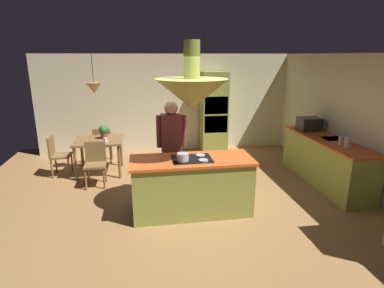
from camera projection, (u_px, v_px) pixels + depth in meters
The scene contains 19 objects.
ground at pixel (190, 206), 5.44m from camera, with size 8.16×8.16×0.00m, color #9E7042.
wall_back at pixel (170, 103), 8.37m from camera, with size 6.80×0.10×2.55m, color beige.
wall_right at pixel (356, 123), 5.97m from camera, with size 0.10×7.20×2.55m, color beige.
kitchen_island at pixel (192, 186), 5.12m from camera, with size 1.96×0.79×0.95m.
counter_run_right at pixel (325, 161), 6.32m from camera, with size 0.73×2.47×0.93m.
oven_tower at pixel (214, 113), 8.21m from camera, with size 0.66×0.62×2.11m.
dining_table at pixel (99, 144), 6.80m from camera, with size 1.00×0.89×0.76m.
person_at_island at pixel (172, 143), 5.56m from camera, with size 0.53×0.23×1.76m.
range_hood at pixel (192, 92), 4.71m from camera, with size 1.10×1.10×1.00m.
pendant_light_over_table at pixel (94, 88), 6.47m from camera, with size 0.32×0.32×0.82m.
chair_facing_island at pixel (95, 161), 6.21m from camera, with size 0.40×0.40×0.87m.
chair_by_back_wall at pixel (103, 143), 7.47m from camera, with size 0.40×0.40×0.87m.
chair_at_corner at pixel (57, 153), 6.71m from camera, with size 0.40×0.40×0.87m.
potted_plant_on_table at pixel (104, 131), 6.81m from camera, with size 0.20×0.20×0.30m.
cup_on_table at pixel (106, 140), 6.58m from camera, with size 0.07×0.07×0.09m, color white.
canister_flour at pixel (348, 142), 5.59m from camera, with size 0.11×0.11×0.18m, color silver.
canister_sugar at pixel (341, 141), 5.76m from camera, with size 0.11×0.11×0.15m, color #E0B78C.
microwave_on_counter at pixel (309, 124), 6.85m from camera, with size 0.46×0.36×0.28m, color #232326.
cooking_pot_on_cooktop at pixel (183, 157), 4.82m from camera, with size 0.18×0.18×0.12m, color #B2B2B7.
Camera 1 is at (-0.76, -4.88, 2.52)m, focal length 29.46 mm.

